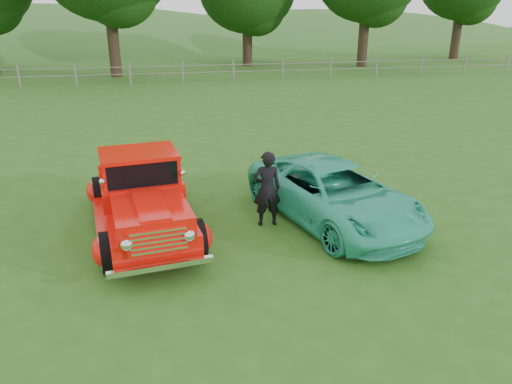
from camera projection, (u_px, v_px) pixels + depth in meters
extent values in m
plane|color=#295316|center=(237.00, 271.00, 9.12)|extent=(140.00, 140.00, 0.00)
ellipsoid|color=#306A27|center=(24.00, 81.00, 61.05)|extent=(84.00, 60.00, 18.00)
ellipsoid|color=#306A27|center=(314.00, 61.00, 70.65)|extent=(72.00, 52.00, 14.00)
cube|color=#6D665C|center=(183.00, 73.00, 29.07)|extent=(48.00, 0.04, 0.04)
cube|color=#6D665C|center=(182.00, 66.00, 28.92)|extent=(48.00, 0.04, 0.04)
cylinder|color=black|center=(113.00, 36.00, 30.47)|extent=(0.70, 0.70, 4.84)
cylinder|color=black|center=(247.00, 39.00, 35.83)|extent=(0.70, 0.70, 3.74)
cylinder|color=black|center=(364.00, 34.00, 35.22)|extent=(0.70, 0.70, 4.40)
cylinder|color=black|center=(457.00, 32.00, 39.51)|extent=(0.70, 0.70, 4.18)
cylinder|color=black|center=(107.00, 252.00, 8.98)|extent=(0.35, 0.79, 0.76)
cylinder|color=black|center=(198.00, 239.00, 9.48)|extent=(0.35, 0.79, 0.76)
cylinder|color=black|center=(99.00, 193.00, 11.71)|extent=(0.35, 0.79, 0.76)
cylinder|color=black|center=(169.00, 185.00, 12.21)|extent=(0.35, 0.79, 0.76)
cube|color=red|center=(142.00, 205.00, 10.52)|extent=(2.24, 4.79, 0.44)
ellipsoid|color=red|center=(103.00, 251.00, 8.94)|extent=(0.53, 0.80, 0.54)
ellipsoid|color=red|center=(201.00, 236.00, 9.49)|extent=(0.53, 0.80, 0.54)
ellipsoid|color=red|center=(96.00, 191.00, 11.67)|extent=(0.53, 0.80, 0.54)
ellipsoid|color=red|center=(172.00, 183.00, 12.22)|extent=(0.53, 0.80, 0.54)
cube|color=red|center=(151.00, 216.00, 9.02)|extent=(1.56, 1.78, 0.42)
cube|color=red|center=(141.00, 188.00, 10.28)|extent=(1.78, 1.58, 0.44)
cube|color=black|center=(139.00, 166.00, 10.11)|extent=(1.60, 1.33, 0.50)
cube|color=red|center=(138.00, 153.00, 10.01)|extent=(1.69, 1.44, 0.08)
cube|color=red|center=(134.00, 169.00, 11.58)|extent=(1.46, 2.11, 0.45)
cube|color=white|center=(159.00, 241.00, 8.35)|extent=(1.07, 0.26, 0.50)
cube|color=white|center=(161.00, 267.00, 8.42)|extent=(1.80, 0.37, 0.10)
cube|color=white|center=(131.00, 176.00, 12.71)|extent=(1.71, 0.36, 0.10)
imported|color=#2EB990|center=(334.00, 193.00, 10.93)|extent=(3.49, 5.10, 1.30)
imported|color=black|center=(267.00, 189.00, 10.68)|extent=(0.61, 0.40, 1.67)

